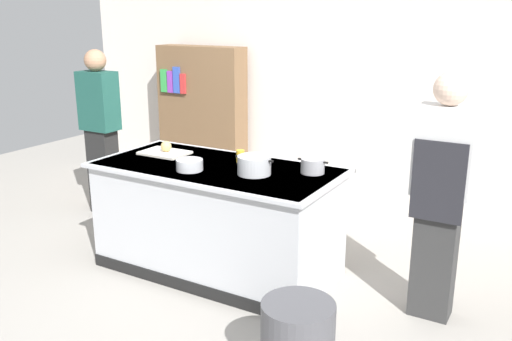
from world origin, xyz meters
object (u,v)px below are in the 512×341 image
at_px(sauce_pan, 313,166).
at_px(mixing_bowl, 190,165).
at_px(juice_cup, 240,156).
at_px(person_chef, 441,193).
at_px(onion, 166,146).
at_px(bookshelf, 202,119).
at_px(person_guest, 101,129).
at_px(stock_pot, 254,165).

bearing_deg(sauce_pan, mixing_bowl, -154.24).
xyz_separation_m(juice_cup, person_chef, (1.60, -0.03, -0.04)).
xyz_separation_m(onion, mixing_bowl, (0.48, -0.31, -0.02)).
distance_m(sauce_pan, person_chef, 0.96).
distance_m(person_chef, bookshelf, 3.52).
height_order(mixing_bowl, person_guest, person_guest).
height_order(sauce_pan, person_guest, person_guest).
xyz_separation_m(stock_pot, mixing_bowl, (-0.49, -0.16, -0.03)).
height_order(person_chef, person_guest, same).
bearing_deg(onion, mixing_bowl, -32.89).
bearing_deg(mixing_bowl, onion, 147.11).
bearing_deg(person_guest, juice_cup, 83.26).
bearing_deg(juice_cup, onion, -172.53).
xyz_separation_m(sauce_pan, person_chef, (0.96, -0.04, -0.04)).
bearing_deg(mixing_bowl, juice_cup, 62.32).
relative_size(mixing_bowl, person_guest, 0.12).
bearing_deg(person_guest, stock_pot, 78.51).
height_order(onion, person_guest, person_guest).
height_order(stock_pot, bookshelf, bookshelf).
height_order(stock_pot, person_guest, person_guest).
relative_size(juice_cup, person_chef, 0.06).
relative_size(onion, stock_pot, 0.29).
height_order(stock_pot, mixing_bowl, stock_pot).
bearing_deg(bookshelf, person_chef, -27.51).
relative_size(sauce_pan, bookshelf, 0.15).
distance_m(juice_cup, bookshelf, 2.21).
distance_m(onion, stock_pot, 0.98).
bearing_deg(person_guest, onion, 73.77).
distance_m(stock_pot, person_guest, 2.29).
relative_size(onion, bookshelf, 0.05).
bearing_deg(stock_pot, person_guest, 164.68).
relative_size(stock_pot, person_chef, 0.19).
distance_m(stock_pot, juice_cup, 0.37).
relative_size(sauce_pan, juice_cup, 2.47).
height_order(sauce_pan, juice_cup, sauce_pan).
relative_size(sauce_pan, person_guest, 0.14).
bearing_deg(onion, juice_cup, 7.47).
height_order(juice_cup, person_guest, person_guest).
distance_m(person_guest, bookshelf, 1.30).
distance_m(sauce_pan, juice_cup, 0.64).
bearing_deg(person_guest, sauce_pan, 86.02).
bearing_deg(juice_cup, person_guest, 169.44).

